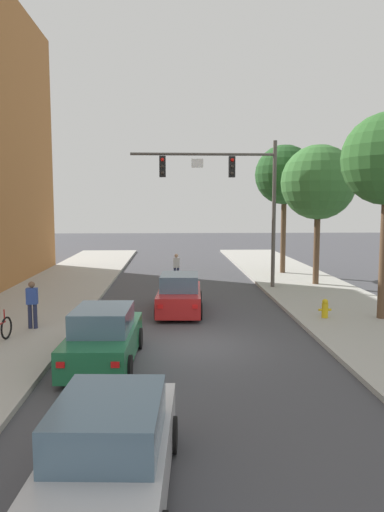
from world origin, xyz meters
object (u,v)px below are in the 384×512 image
car_following_green (104,338)px  street_tree_third (285,175)px  pedestrian_crossing_road (176,266)px  car_lead_red (180,295)px  traffic_signal_mast (233,186)px  pedestrian_sidewalk_left_walker (32,302)px  car_third_silver (111,453)px  street_tree_second (318,183)px  fire_hydrant (325,308)px

car_following_green → street_tree_third: (8.93, 16.25, 5.52)m
pedestrian_crossing_road → car_lead_red: bearing=-89.7°
traffic_signal_mast → street_tree_third: bearing=52.7°
car_lead_red → pedestrian_sidewalk_left_walker: 5.89m
traffic_signal_mast → street_tree_third: size_ratio=0.94×
car_following_green → car_third_silver: (0.97, -6.08, 0.00)m
pedestrian_crossing_road → street_tree_third: street_tree_third is taller
car_following_green → street_tree_second: size_ratio=0.58×
pedestrian_sidewalk_left_walker → street_tree_second: street_tree_second is taller
car_third_silver → pedestrian_sidewalk_left_walker: pedestrian_sidewalk_left_walker is taller
car_third_silver → fire_hydrant: 12.40m
street_tree_second → traffic_signal_mast: bearing=-170.3°
traffic_signal_mast → pedestrian_crossing_road: bearing=138.8°
fire_hydrant → street_tree_third: street_tree_third is taller
car_following_green → car_third_silver: 6.16m
car_lead_red → pedestrian_sidewalk_left_walker: bearing=-150.7°
pedestrian_crossing_road → car_third_silver: bearing=-93.5°
car_lead_red → street_tree_third: street_tree_third is taller
traffic_signal_mast → car_following_green: 13.09m
car_following_green → street_tree_third: bearing=61.2°
pedestrian_sidewalk_left_walker → fire_hydrant: (10.59, 1.06, -0.56)m
pedestrian_crossing_road → street_tree_second: size_ratio=0.22×
traffic_signal_mast → pedestrian_crossing_road: traffic_signal_mast is taller
car_following_green → street_tree_third: 19.35m
car_third_silver → fire_hydrant: (6.70, 10.43, -0.22)m
car_lead_red → pedestrian_crossing_road: size_ratio=2.63×
car_lead_red → fire_hydrant: size_ratio=6.00×
car_lead_red → fire_hydrant: (5.46, -1.82, -0.22)m
pedestrian_sidewalk_left_walker → fire_hydrant: bearing=5.7°
pedestrian_sidewalk_left_walker → pedestrian_crossing_road: (5.08, 10.38, -0.15)m
traffic_signal_mast → fire_hydrant: size_ratio=10.42×
pedestrian_crossing_road → car_following_green: bearing=-99.0°
car_lead_red → street_tree_second: size_ratio=0.58×
traffic_signal_mast → car_third_silver: 18.31m
pedestrian_crossing_road → traffic_signal_mast: bearing=-41.2°
car_following_green → street_tree_second: (9.70, 11.95, 4.86)m
pedestrian_sidewalk_left_walker → fire_hydrant: size_ratio=2.28×
street_tree_second → car_following_green: bearing=-129.1°
car_lead_red → car_following_green: 6.55m
car_lead_red → street_tree_second: bearing=37.7°
car_following_green → pedestrian_sidewalk_left_walker: (-2.91, 3.29, 0.34)m
car_third_silver → street_tree_second: street_tree_second is taller
traffic_signal_mast → car_following_green: (-5.04, -11.15, -4.66)m
street_tree_second → pedestrian_crossing_road: bearing=167.2°
street_tree_second → car_third_silver: bearing=-115.8°
car_third_silver → pedestrian_sidewalk_left_walker: size_ratio=2.64×
street_tree_third → fire_hydrant: bearing=-96.0°
traffic_signal_mast → fire_hydrant: 8.77m
pedestrian_sidewalk_left_walker → street_tree_second: size_ratio=0.22×
car_lead_red → car_following_green: size_ratio=1.01×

